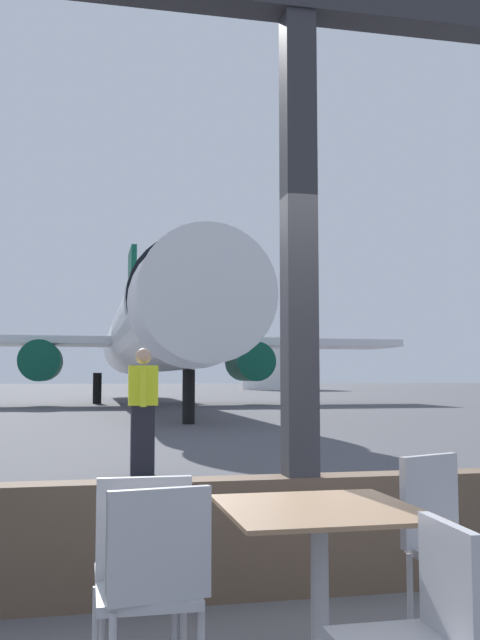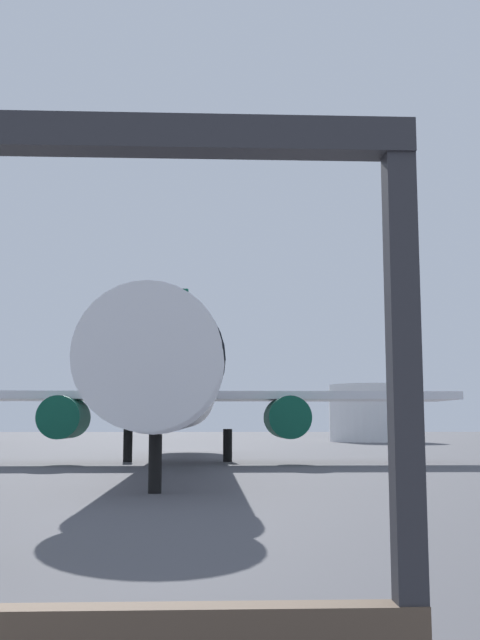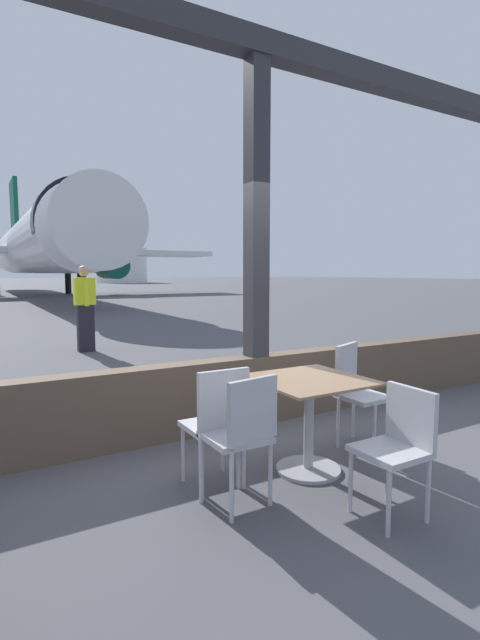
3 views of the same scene
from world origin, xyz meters
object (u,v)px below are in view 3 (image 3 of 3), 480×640
(dining_table, at_px, (309,415))
(cafe_chair_window_right, at_px, (399,439))
(ground_crew_worker, at_px, (85,307))
(fuel_storage_tank, at_px, (122,265))
(cafe_chair_aisle_left, at_px, (355,386))
(cafe_chair_window_left, at_px, (243,429))
(cafe_chair_aisle_right, at_px, (218,418))
(airplane, at_px, (37,246))

(dining_table, bearing_deg, cafe_chair_window_right, -84.63)
(cafe_chair_window_right, bearing_deg, ground_crew_worker, 92.70)
(cafe_chair_window_right, xyz_separation_m, fuel_storage_tank, (19.32, 73.29, 2.28))
(cafe_chair_aisle_left, xyz_separation_m, ground_crew_worker, (-1.03, 6.57, 0.35))
(cafe_chair_window_left, bearing_deg, cafe_chair_aisle_right, 92.46)
(dining_table, relative_size, cafe_chair_aisle_right, 0.93)
(cafe_chair_aisle_right, distance_m, fuel_storage_tank, 75.17)
(cafe_chair_window_left, height_order, airplane, airplane)
(dining_table, relative_size, ground_crew_worker, 0.49)
(cafe_chair_window_left, xyz_separation_m, cafe_chair_window_right, (0.84, -0.58, -0.04))
(dining_table, xyz_separation_m, cafe_chair_aisle_left, (0.74, 0.25, 0.09))
(cafe_chair_aisle_left, distance_m, airplane, 30.89)
(dining_table, distance_m, cafe_chair_window_right, 0.83)
(ground_crew_worker, bearing_deg, cafe_chair_aisle_right, -94.19)
(dining_table, xyz_separation_m, ground_crew_worker, (-0.28, 6.82, 0.44))
(cafe_chair_aisle_left, height_order, fuel_storage_tank, fuel_storage_tank)
(dining_table, distance_m, airplane, 31.18)
(airplane, relative_size, ground_crew_worker, 20.00)
(cafe_chair_window_right, height_order, airplane, airplane)
(cafe_chair_window_left, relative_size, airplane, 0.03)
(cafe_chair_aisle_left, xyz_separation_m, fuel_storage_tank, (18.65, 72.21, 2.23))
(cafe_chair_window_left, height_order, cafe_chair_window_right, cafe_chair_window_left)
(cafe_chair_window_left, distance_m, cafe_chair_aisle_left, 1.59)
(cafe_chair_window_left, height_order, cafe_chair_aisle_left, cafe_chair_aisle_left)
(cafe_chair_window_left, xyz_separation_m, ground_crew_worker, (0.48, 7.07, 0.35))
(dining_table, relative_size, cafe_chair_window_right, 1.00)
(ground_crew_worker, relative_size, fuel_storage_tank, 0.21)
(dining_table, xyz_separation_m, fuel_storage_tank, (19.39, 72.46, 2.32))
(cafe_chair_window_left, height_order, fuel_storage_tank, fuel_storage_tank)
(cafe_chair_window_right, bearing_deg, cafe_chair_aisle_left, 58.33)
(cafe_chair_aisle_right, relative_size, airplane, 0.03)
(cafe_chair_window_right, distance_m, cafe_chair_aisle_left, 1.27)
(cafe_chair_window_right, distance_m, fuel_storage_tank, 75.83)
(dining_table, height_order, ground_crew_worker, ground_crew_worker)
(ground_crew_worker, bearing_deg, fuel_storage_tank, 73.31)
(ground_crew_worker, bearing_deg, cafe_chair_aisle_left, -81.14)
(dining_table, distance_m, cafe_chair_window_left, 0.81)
(cafe_chair_aisle_left, height_order, cafe_chair_aisle_right, cafe_chair_aisle_left)
(cafe_chair_aisle_right, bearing_deg, airplane, 85.24)
(cafe_chair_aisle_left, bearing_deg, cafe_chair_window_left, -161.65)
(airplane, bearing_deg, ground_crew_worker, -94.92)
(ground_crew_worker, bearing_deg, cafe_chair_window_right, -87.30)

